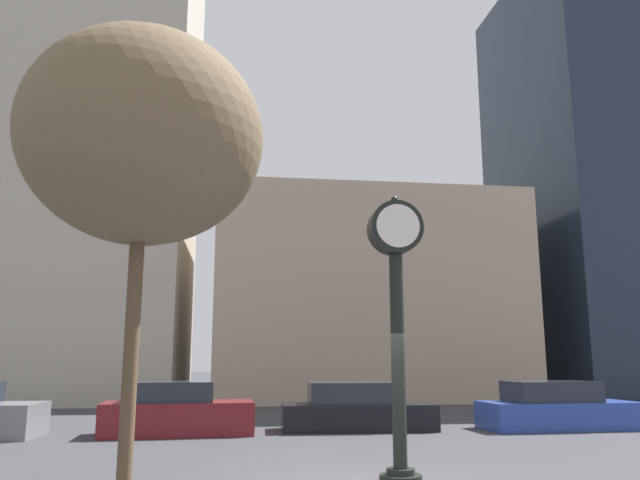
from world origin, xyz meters
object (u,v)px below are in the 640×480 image
at_px(car_black, 356,410).
at_px(car_blue, 557,409).
at_px(street_clock, 396,294).
at_px(car_maroon, 177,412).
at_px(bare_tree, 143,139).

bearing_deg(car_black, car_blue, -2.59).
bearing_deg(street_clock, car_blue, 47.22).
height_order(car_maroon, bare_tree, bare_tree).
bearing_deg(street_clock, bare_tree, -173.70).
bearing_deg(car_blue, street_clock, -134.45).
relative_size(car_black, car_blue, 0.97).
distance_m(car_maroon, car_black, 5.18).
distance_m(car_maroon, bare_tree, 9.39).
bearing_deg(car_maroon, street_clock, -62.17).
distance_m(car_maroon, car_blue, 11.21).
height_order(car_maroon, car_black, car_maroon).
xyz_separation_m(car_maroon, bare_tree, (-0.06, -7.85, 5.14)).
height_order(street_clock, car_black, street_clock).
xyz_separation_m(street_clock, car_blue, (6.77, 7.32, -2.63)).
height_order(car_black, car_blue, car_blue).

